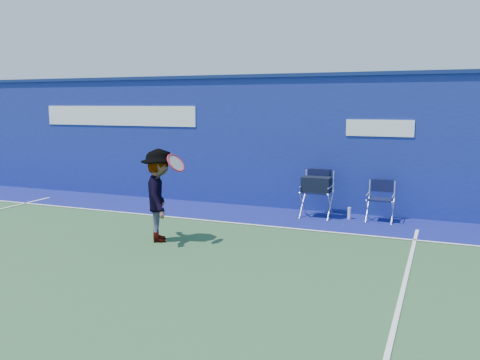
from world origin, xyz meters
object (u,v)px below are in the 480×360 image
at_px(directors_chair_right, 380,209).
at_px(tennis_player, 160,195).
at_px(water_bottle, 349,213).
at_px(directors_chair_left, 317,197).

height_order(directors_chair_right, tennis_player, tennis_player).
bearing_deg(tennis_player, water_bottle, 46.43).
distance_m(directors_chair_left, directors_chair_right, 1.33).
bearing_deg(directors_chair_left, water_bottle, 3.63).
relative_size(directors_chair_right, tennis_player, 0.52).
xyz_separation_m(directors_chair_left, tennis_player, (-2.11, -2.91, 0.39)).
distance_m(directors_chair_left, water_bottle, 0.76).
xyz_separation_m(directors_chair_right, water_bottle, (-0.62, -0.05, -0.14)).
bearing_deg(water_bottle, tennis_player, -133.57).
bearing_deg(tennis_player, directors_chair_left, 53.99).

